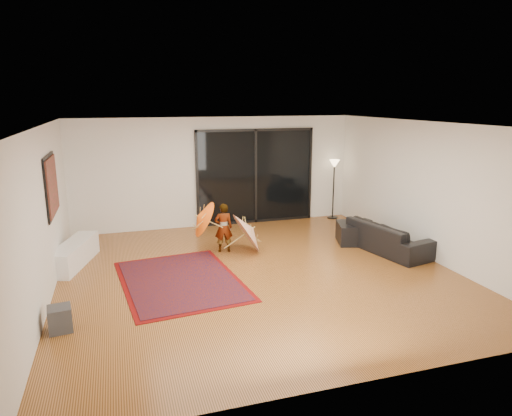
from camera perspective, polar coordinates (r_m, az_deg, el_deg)
name	(u,v)px	position (r m, az deg, el deg)	size (l,w,h in m)	color
floor	(259,273)	(8.45, 0.35, -8.18)	(7.00, 7.00, 0.00)	#AF6730
ceiling	(259,124)	(7.86, 0.38, 10.43)	(7.00, 7.00, 0.00)	white
wall_back	(217,172)	(11.38, -4.95, 4.48)	(7.00, 7.00, 0.00)	silver
wall_front	(359,271)	(4.96, 12.71, -7.73)	(7.00, 7.00, 0.00)	silver
wall_left	(43,216)	(7.78, -25.05, -0.95)	(7.00, 7.00, 0.00)	silver
wall_right	(427,190)	(9.67, 20.57, 2.08)	(7.00, 7.00, 0.00)	silver
sliding_door	(255,176)	(11.62, -0.07, 3.97)	(3.06, 0.07, 2.40)	black
painting	(52,186)	(8.69, -24.17, 2.56)	(0.04, 1.28, 1.08)	black
media_console	(75,254)	(9.45, -21.74, -5.34)	(0.40, 1.62, 0.45)	white
speaker	(60,319)	(6.98, -23.30, -12.62)	(0.31, 0.31, 0.35)	#424244
persian_rug	(180,280)	(8.23, -9.45, -8.90)	(2.23, 2.92, 0.02)	#630908
sofa	(385,236)	(10.00, 15.85, -3.41)	(2.08, 0.81, 0.61)	black
ottoman	(355,233)	(10.37, 12.32, -3.08)	(0.77, 0.77, 0.44)	black
floor_lamp	(334,172)	(12.19, 9.74, 4.42)	(0.27, 0.27, 1.57)	black
child	(224,228)	(9.49, -4.08, -2.47)	(0.38, 0.25, 1.03)	#999999
parasol_orange	(197,220)	(9.28, -7.34, -1.52)	(0.52, 0.77, 0.84)	#FF5E0D
parasol_white	(253,228)	(9.50, -0.35, -2.49)	(0.65, 0.94, 0.97)	white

